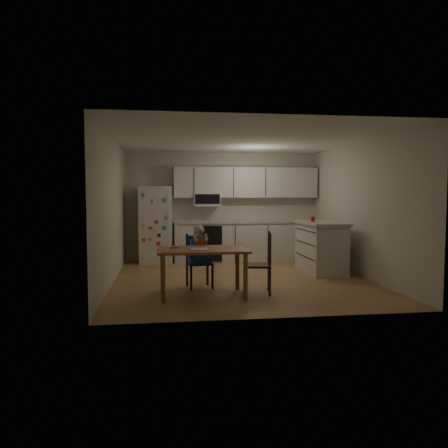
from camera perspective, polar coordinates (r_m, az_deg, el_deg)
room at (r=8.28m, az=1.64°, el=1.95°), size 4.52×5.01×2.51m
refrigerator at (r=9.86m, az=-8.91°, el=-0.09°), size 0.72×0.70×1.70m
kitchen_run at (r=10.12m, az=2.80°, el=0.22°), size 3.37×0.62×2.15m
kitchen_island at (r=8.75m, az=12.54°, el=-2.95°), size 0.70×1.34×0.99m
red_cup at (r=8.78m, az=11.51°, el=0.64°), size 0.08×0.08×0.10m
dining_table at (r=6.59m, az=-2.83°, el=-4.06°), size 1.34×0.86×0.72m
napkin at (r=6.48m, az=-3.18°, el=-3.29°), size 0.27×0.23×0.01m
toddler_spoon at (r=6.65m, az=-6.61°, el=-3.10°), size 0.12×0.06×0.02m
chair_booster at (r=7.20m, az=-3.30°, el=-3.36°), size 0.44×0.44×1.03m
chair_side at (r=6.78m, az=5.14°, el=-4.57°), size 0.49×0.49×0.95m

